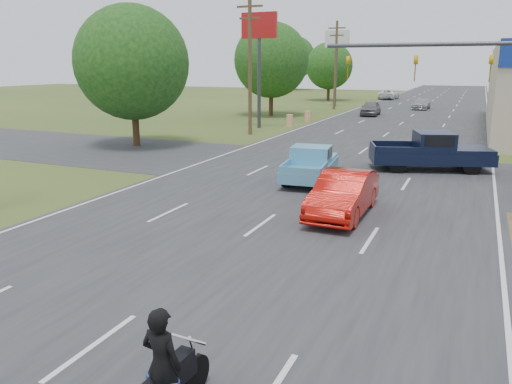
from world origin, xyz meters
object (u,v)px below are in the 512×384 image
at_px(rider, 162,371).
at_px(distant_car_white, 389,94).
at_px(navy_pickup, 433,151).
at_px(distant_car_silver, 421,104).
at_px(blue_pickup, 311,163).
at_px(distant_car_grey, 371,108).
at_px(red_convertible, 343,194).

xyz_separation_m(rider, distant_car_white, (-8.92, 73.73, -0.15)).
height_order(navy_pickup, distant_car_silver, navy_pickup).
bearing_deg(rider, blue_pickup, -76.80).
relative_size(distant_car_grey, distant_car_white, 0.82).
xyz_separation_m(navy_pickup, distant_car_grey, (-8.39, 26.47, -0.23)).
distance_m(rider, distant_car_silver, 57.42).
bearing_deg(rider, red_convertible, -85.91).
height_order(red_convertible, distant_car_silver, red_convertible).
height_order(rider, distant_car_silver, rider).
relative_size(blue_pickup, distant_car_grey, 1.14).
bearing_deg(distant_car_white, distant_car_silver, 112.96).
bearing_deg(distant_car_grey, red_convertible, -83.59).
relative_size(distant_car_silver, distant_car_white, 0.86).
bearing_deg(rider, distant_car_grey, -79.34).
bearing_deg(blue_pickup, distant_car_silver, 82.84).
xyz_separation_m(navy_pickup, distant_car_silver, (-4.41, 36.46, -0.31)).
xyz_separation_m(red_convertible, blue_pickup, (-2.70, 4.76, 0.04)).
xyz_separation_m(blue_pickup, distant_car_grey, (-3.51, 31.19, -0.06)).
height_order(red_convertible, navy_pickup, navy_pickup).
distance_m(navy_pickup, distant_car_silver, 36.73).
bearing_deg(red_convertible, distant_car_silver, 92.79).
distance_m(red_convertible, distant_car_grey, 36.49).
relative_size(red_convertible, distant_car_silver, 1.02).
height_order(rider, navy_pickup, navy_pickup).
bearing_deg(distant_car_grey, distant_car_white, 91.99).
height_order(rider, distant_car_white, rider).
distance_m(rider, blue_pickup, 16.45).
bearing_deg(navy_pickup, blue_pickup, -64.14).
relative_size(red_convertible, blue_pickup, 0.93).
bearing_deg(red_convertible, blue_pickup, 119.57).
bearing_deg(distant_car_white, rider, 98.30).
relative_size(red_convertible, distant_car_white, 0.88).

